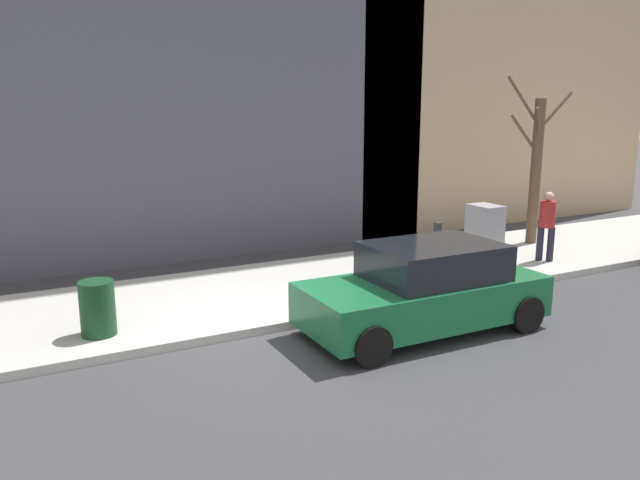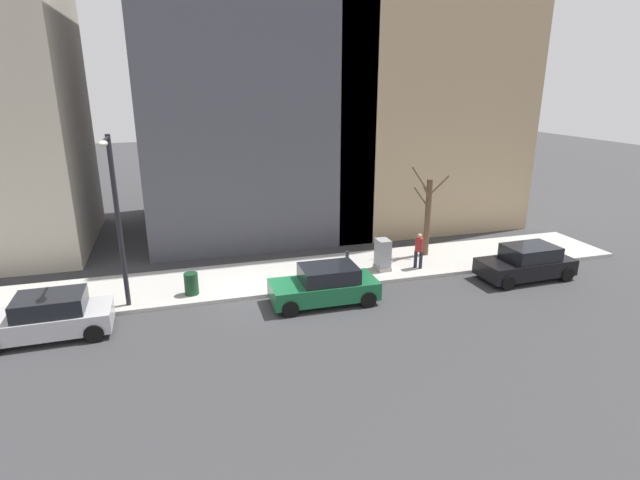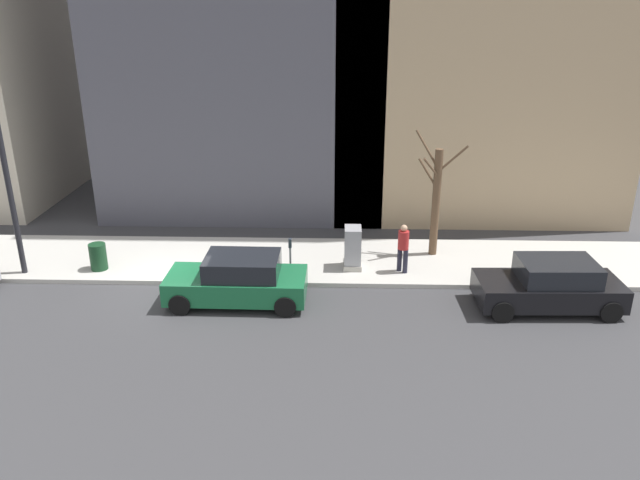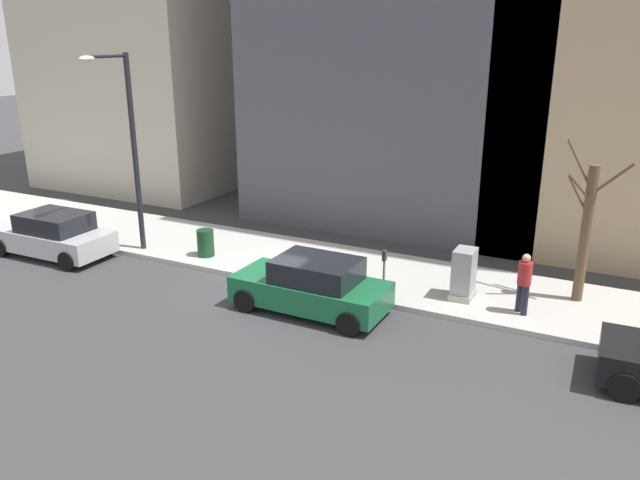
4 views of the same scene
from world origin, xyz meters
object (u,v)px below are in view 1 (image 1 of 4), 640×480
bare_tree (536,167)px  pedestrian_near_meter (547,222)px  utility_box (484,237)px  trash_bin (97,308)px  parked_car_green (426,289)px  parking_meter (437,248)px

bare_tree → pedestrian_near_meter: bearing=142.8°
utility_box → trash_bin: size_ratio=1.59×
parked_car_green → pedestrian_near_meter: bearing=-67.1°
utility_box → trash_bin: (-0.40, 8.54, -0.25)m
parking_meter → bare_tree: size_ratio=0.31×
utility_box → trash_bin: utility_box is taller
parking_meter → utility_box: bearing=-67.3°
parked_car_green → trash_bin: 5.42m
parked_car_green → utility_box: (2.41, -3.50, 0.11)m
parked_car_green → utility_box: utility_box is taller
bare_tree → pedestrian_near_meter: 2.30m
utility_box → pedestrian_near_meter: size_ratio=0.86×
pedestrian_near_meter → trash_bin: bearing=42.9°
parking_meter → trash_bin: size_ratio=1.50×
bare_tree → trash_bin: bare_tree is taller
bare_tree → utility_box: bearing=114.4°
parked_car_green → parking_meter: bearing=-42.6°
parked_car_green → bare_tree: size_ratio=0.96×
parking_meter → bare_tree: bearing=-66.3°
parked_car_green → bare_tree: bare_tree is taller
parked_car_green → bare_tree: 7.52m
pedestrian_near_meter → utility_box: bearing=32.0°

